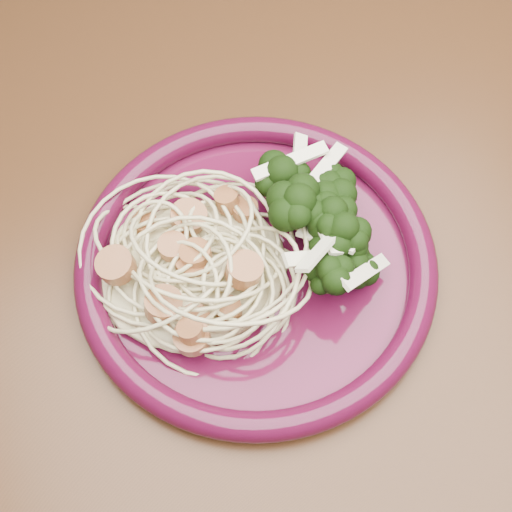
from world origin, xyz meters
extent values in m
plane|color=brown|center=(0.00, 0.00, 0.00)|extent=(3.50, 3.50, 0.00)
cube|color=#472814|center=(0.00, 0.00, 0.73)|extent=(1.20, 0.80, 0.04)
cylinder|color=#472814|center=(0.55, 0.35, 0.35)|extent=(0.06, 0.06, 0.71)
cylinder|color=#470C27|center=(-0.04, -0.03, 0.75)|extent=(0.30, 0.30, 0.01)
torus|color=#470C27|center=(-0.04, -0.03, 0.76)|extent=(0.31, 0.31, 0.02)
ellipsoid|color=beige|center=(-0.09, -0.02, 0.77)|extent=(0.16, 0.15, 0.03)
ellipsoid|color=black|center=(0.01, -0.04, 0.78)|extent=(0.11, 0.16, 0.05)
camera|label=1|loc=(-0.13, -0.25, 1.22)|focal=50.00mm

